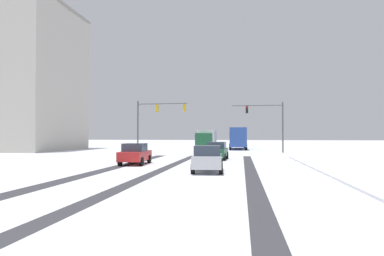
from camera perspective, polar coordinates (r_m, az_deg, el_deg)
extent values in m
cube|color=#38383D|center=(22.11, -15.44, -6.97)|extent=(1.05, 35.22, 0.01)
cube|color=#38383D|center=(20.31, 9.67, -7.52)|extent=(0.75, 35.22, 0.01)
cube|color=#38383D|center=(20.94, -6.23, -7.34)|extent=(0.77, 35.22, 0.01)
cube|color=white|center=(19.85, 27.84, -7.39)|extent=(4.00, 35.22, 0.12)
cylinder|color=#47474C|center=(44.09, -8.80, 0.16)|extent=(0.18, 0.18, 6.50)
cylinder|color=#47474C|center=(43.21, -4.89, 3.96)|extent=(6.27, 0.59, 0.12)
cube|color=#B79319|center=(43.36, -5.69, 3.21)|extent=(0.34, 0.26, 0.90)
sphere|color=red|center=(43.53, -5.62, 3.59)|extent=(0.20, 0.20, 0.20)
sphere|color=black|center=(43.51, -5.62, 3.20)|extent=(0.20, 0.20, 0.20)
sphere|color=black|center=(43.49, -5.62, 2.80)|extent=(0.20, 0.20, 0.20)
cube|color=#B79319|center=(42.42, -1.24, 3.30)|extent=(0.34, 0.26, 0.90)
sphere|color=red|center=(42.60, -1.19, 3.69)|extent=(0.20, 0.20, 0.20)
sphere|color=black|center=(42.57, -1.19, 3.29)|extent=(0.20, 0.20, 0.20)
sphere|color=black|center=(42.55, -1.19, 2.89)|extent=(0.20, 0.20, 0.20)
cylinder|color=#47474C|center=(46.49, 14.55, 0.11)|extent=(0.18, 0.18, 6.50)
cylinder|color=#47474C|center=(46.40, 10.53, 3.62)|extent=(6.51, 0.15, 0.12)
cube|color=black|center=(46.32, 8.92, 2.94)|extent=(0.32, 0.24, 0.90)
sphere|color=red|center=(46.18, 8.92, 3.33)|extent=(0.20, 0.20, 0.20)
sphere|color=black|center=(46.16, 8.92, 2.96)|extent=(0.20, 0.20, 0.20)
sphere|color=black|center=(46.14, 8.92, 2.59)|extent=(0.20, 0.20, 0.20)
cube|color=#194C2D|center=(32.52, 4.09, -3.95)|extent=(1.90, 4.18, 0.70)
cube|color=#2D3847|center=(32.34, 4.06, -2.81)|extent=(1.65, 1.98, 0.60)
cylinder|color=black|center=(33.90, 2.99, -4.43)|extent=(0.25, 0.65, 0.64)
cylinder|color=black|center=(33.71, 5.72, -4.44)|extent=(0.25, 0.65, 0.64)
cylinder|color=black|center=(31.39, 2.35, -4.69)|extent=(0.25, 0.65, 0.64)
cylinder|color=black|center=(31.19, 5.29, -4.71)|extent=(0.25, 0.65, 0.64)
cube|color=red|center=(27.42, -9.21, -4.46)|extent=(1.86, 4.17, 0.70)
cube|color=#2D3847|center=(27.25, -9.29, -3.11)|extent=(1.64, 1.96, 0.60)
cylinder|color=black|center=(28.88, -10.11, -4.98)|extent=(0.25, 0.65, 0.64)
cylinder|color=black|center=(28.48, -6.97, -5.05)|extent=(0.25, 0.65, 0.64)
cylinder|color=black|center=(26.45, -11.62, -5.34)|extent=(0.25, 0.65, 0.64)
cylinder|color=black|center=(26.02, -8.21, -5.42)|extent=(0.25, 0.65, 0.64)
cube|color=#B7BABF|center=(21.61, 2.56, -5.38)|extent=(1.94, 4.19, 0.70)
cube|color=#2D3847|center=(21.42, 2.54, -3.67)|extent=(1.67, 1.99, 0.60)
cylinder|color=black|center=(22.94, 0.66, -6.01)|extent=(0.26, 0.65, 0.64)
cylinder|color=black|center=(22.89, 4.71, -6.02)|extent=(0.26, 0.65, 0.64)
cylinder|color=black|center=(20.42, 0.15, -6.61)|extent=(0.26, 0.65, 0.64)
cylinder|color=black|center=(20.36, 4.71, -6.63)|extent=(0.26, 0.65, 0.64)
cube|color=#284793|center=(56.67, 7.44, -1.46)|extent=(2.78, 11.06, 2.90)
cube|color=#283342|center=(56.67, 7.44, -1.11)|extent=(2.79, 10.18, 0.90)
cylinder|color=black|center=(52.88, 8.79, -3.06)|extent=(0.32, 0.97, 0.96)
cylinder|color=black|center=(52.85, 6.21, -3.06)|extent=(0.32, 0.97, 0.96)
cylinder|color=black|center=(60.03, 8.53, -2.83)|extent=(0.32, 0.97, 0.96)
cylinder|color=black|center=(59.99, 6.26, -2.83)|extent=(0.32, 0.97, 0.96)
cube|color=#194C2D|center=(47.60, 1.93, -2.09)|extent=(2.16, 2.25, 2.10)
cube|color=silver|center=(51.26, 2.48, -1.74)|extent=(2.33, 5.25, 2.60)
cylinder|color=black|center=(47.94, 3.21, -3.34)|extent=(0.30, 0.85, 0.84)
cylinder|color=black|center=(48.21, 0.81, -3.33)|extent=(0.30, 0.85, 0.84)
cylinder|color=black|center=(52.60, 3.77, -3.14)|extent=(0.30, 0.85, 0.84)
cylinder|color=black|center=(52.84, 1.58, -3.14)|extent=(0.30, 0.85, 0.84)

